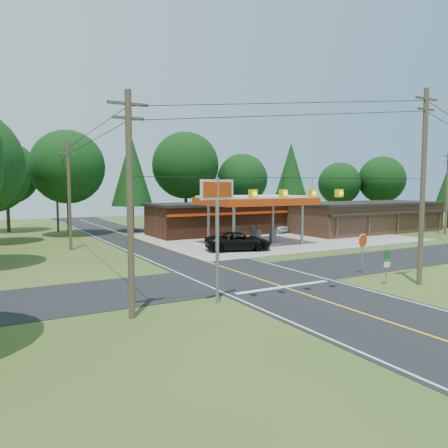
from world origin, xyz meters
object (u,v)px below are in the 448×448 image
gas_canopy (255,202)px  octagonal_stop_sign (363,244)px  sedan_car (273,227)px  big_stop_sign (217,212)px  suv_car (238,241)px

gas_canopy → octagonal_stop_sign: (-2.00, -16.01, -2.23)m
sedan_car → big_stop_sign: bearing=-141.4°
suv_car → big_stop_sign: 18.30m
suv_car → octagonal_stop_sign: 13.20m
suv_car → sedan_car: 16.15m
gas_canopy → octagonal_stop_sign: size_ratio=3.91×
gas_canopy → octagonal_stop_sign: bearing=-97.1°
sedan_car → big_stop_sign: 34.07m
sedan_car → octagonal_stop_sign: (-10.00, -24.01, 1.29)m
sedan_car → octagonal_stop_sign: octagonal_stop_sign is taller
suv_car → octagonal_stop_sign: octagonal_stop_sign is taller
big_stop_sign → octagonal_stop_sign: bearing=8.1°
big_stop_sign → gas_canopy: bearing=51.7°
gas_canopy → big_stop_sign: (-14.00, -17.72, 0.36)m
big_stop_sign → octagonal_stop_sign: size_ratio=2.33×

